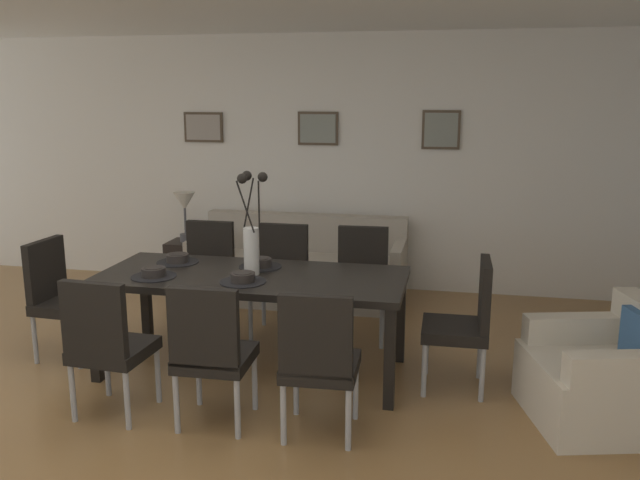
{
  "coord_description": "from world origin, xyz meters",
  "views": [
    {
      "loc": [
        1.64,
        -3.52,
        2.02
      ],
      "look_at": [
        0.7,
        0.99,
        0.99
      ],
      "focal_mm": 37.25,
      "sensor_mm": 36.0,
      "label": 1
    }
  ],
  "objects_px": {
    "bowl_far_right": "(260,262)",
    "framed_picture_right": "(441,130)",
    "dining_chair_mid_right": "(362,277)",
    "dining_chair_far_left": "(211,349)",
    "armchair": "(606,378)",
    "dining_table": "(252,283)",
    "dining_chair_far_right": "(281,274)",
    "dining_chair_mid_left": "(319,357)",
    "table_lamp": "(185,206)",
    "bowl_near_right": "(177,257)",
    "bowl_far_left": "(243,276)",
    "sofa": "(300,270)",
    "dining_chair_head_west": "(60,293)",
    "dining_chair_head_east": "(467,318)",
    "bowl_near_left": "(154,271)",
    "side_table": "(187,266)",
    "dining_chair_near_right": "(207,270)",
    "dining_chair_near_left": "(106,341)",
    "framed_picture_left": "(203,127)",
    "centerpiece_vase": "(251,236)",
    "framed_picture_center": "(318,128)"
  },
  "relations": [
    {
      "from": "dining_chair_mid_right",
      "to": "dining_chair_near_left",
      "type": "bearing_deg",
      "value": -127.37
    },
    {
      "from": "dining_chair_far_left",
      "to": "dining_chair_head_east",
      "type": "xyz_separation_m",
      "value": [
        1.51,
        0.87,
        0.0
      ]
    },
    {
      "from": "dining_chair_far_right",
      "to": "dining_chair_mid_right",
      "type": "relative_size",
      "value": 1.0
    },
    {
      "from": "dining_chair_far_left",
      "to": "dining_chair_mid_left",
      "type": "height_order",
      "value": "same"
    },
    {
      "from": "dining_chair_mid_left",
      "to": "framed_picture_center",
      "type": "height_order",
      "value": "framed_picture_center"
    },
    {
      "from": "dining_chair_far_right",
      "to": "centerpiece_vase",
      "type": "relative_size",
      "value": 1.25
    },
    {
      "from": "bowl_near_left",
      "to": "bowl_far_left",
      "type": "distance_m",
      "value": 0.66
    },
    {
      "from": "dining_chair_mid_right",
      "to": "framed_picture_right",
      "type": "xyz_separation_m",
      "value": [
        0.57,
        1.42,
        1.14
      ]
    },
    {
      "from": "dining_table",
      "to": "dining_chair_far_right",
      "type": "relative_size",
      "value": 2.39
    },
    {
      "from": "dining_chair_far_left",
      "to": "bowl_far_left",
      "type": "relative_size",
      "value": 5.41
    },
    {
      "from": "dining_chair_mid_left",
      "to": "table_lamp",
      "type": "relative_size",
      "value": 1.8
    },
    {
      "from": "dining_chair_far_left",
      "to": "armchair",
      "type": "relative_size",
      "value": 0.94
    },
    {
      "from": "dining_chair_head_west",
      "to": "dining_chair_mid_left",
      "type": "bearing_deg",
      "value": -20.72
    },
    {
      "from": "bowl_far_right",
      "to": "framed_picture_right",
      "type": "distance_m",
      "value": 2.59
    },
    {
      "from": "dining_chair_mid_left",
      "to": "table_lamp",
      "type": "height_order",
      "value": "table_lamp"
    },
    {
      "from": "dining_chair_near_left",
      "to": "framed_picture_left",
      "type": "bearing_deg",
      "value": 100.09
    },
    {
      "from": "dining_chair_head_east",
      "to": "bowl_near_right",
      "type": "bearing_deg",
      "value": 174.89
    },
    {
      "from": "dining_chair_mid_left",
      "to": "dining_chair_mid_right",
      "type": "xyz_separation_m",
      "value": [
        -0.0,
        1.74,
        0.0
      ]
    },
    {
      "from": "sofa",
      "to": "side_table",
      "type": "distance_m",
      "value": 1.2
    },
    {
      "from": "table_lamp",
      "to": "side_table",
      "type": "bearing_deg",
      "value": 0.0
    },
    {
      "from": "dining_chair_head_west",
      "to": "bowl_near_right",
      "type": "relative_size",
      "value": 5.41
    },
    {
      "from": "centerpiece_vase",
      "to": "table_lamp",
      "type": "distance_m",
      "value": 2.24
    },
    {
      "from": "dining_chair_mid_left",
      "to": "bowl_far_right",
      "type": "relative_size",
      "value": 5.41
    },
    {
      "from": "bowl_far_right",
      "to": "dining_chair_near_right",
      "type": "bearing_deg",
      "value": 136.84
    },
    {
      "from": "bowl_near_left",
      "to": "framed_picture_left",
      "type": "relative_size",
      "value": 0.4
    },
    {
      "from": "side_table",
      "to": "dining_table",
      "type": "bearing_deg",
      "value": -54.88
    },
    {
      "from": "dining_chair_head_east",
      "to": "dining_chair_mid_right",
      "type": "bearing_deg",
      "value": 134.29
    },
    {
      "from": "dining_chair_near_left",
      "to": "centerpiece_vase",
      "type": "relative_size",
      "value": 1.25
    },
    {
      "from": "side_table",
      "to": "dining_chair_far_left",
      "type": "bearing_deg",
      "value": -64.31
    },
    {
      "from": "dining_chair_mid_right",
      "to": "dining_chair_head_east",
      "type": "xyz_separation_m",
      "value": [
        0.85,
        -0.87,
        0.0
      ]
    },
    {
      "from": "dining_table",
      "to": "armchair",
      "type": "bearing_deg",
      "value": -6.96
    },
    {
      "from": "dining_chair_mid_left",
      "to": "dining_chair_head_west",
      "type": "height_order",
      "value": "same"
    },
    {
      "from": "dining_chair_near_left",
      "to": "dining_chair_head_west",
      "type": "height_order",
      "value": "same"
    },
    {
      "from": "dining_table",
      "to": "framed_picture_left",
      "type": "bearing_deg",
      "value": 118.25
    },
    {
      "from": "dining_chair_near_right",
      "to": "framed_picture_center",
      "type": "bearing_deg",
      "value": 64.94
    },
    {
      "from": "dining_table",
      "to": "bowl_near_right",
      "type": "bearing_deg",
      "value": 162.58
    },
    {
      "from": "dining_chair_mid_right",
      "to": "bowl_far_right",
      "type": "bearing_deg",
      "value": -134.79
    },
    {
      "from": "side_table",
      "to": "dining_chair_head_west",
      "type": "bearing_deg",
      "value": -97.8
    },
    {
      "from": "dining_table",
      "to": "framed_picture_right",
      "type": "height_order",
      "value": "framed_picture_right"
    },
    {
      "from": "bowl_near_right",
      "to": "bowl_far_right",
      "type": "distance_m",
      "value": 0.66
    },
    {
      "from": "side_table",
      "to": "bowl_far_right",
      "type": "bearing_deg",
      "value": -51.57
    },
    {
      "from": "bowl_far_right",
      "to": "sofa",
      "type": "xyz_separation_m",
      "value": [
        -0.08,
        1.62,
        -0.5
      ]
    },
    {
      "from": "bowl_near_left",
      "to": "armchair",
      "type": "height_order",
      "value": "bowl_near_left"
    },
    {
      "from": "dining_chair_far_right",
      "to": "centerpiece_vase",
      "type": "height_order",
      "value": "centerpiece_vase"
    },
    {
      "from": "dining_chair_far_right",
      "to": "framed_picture_right",
      "type": "bearing_deg",
      "value": 49.19
    },
    {
      "from": "dining_chair_near_left",
      "to": "side_table",
      "type": "xyz_separation_m",
      "value": [
        -0.61,
        2.7,
        -0.25
      ]
    },
    {
      "from": "centerpiece_vase",
      "to": "sofa",
      "type": "height_order",
      "value": "centerpiece_vase"
    },
    {
      "from": "bowl_near_right",
      "to": "framed_picture_center",
      "type": "xyz_separation_m",
      "value": [
        0.66,
        2.1,
        0.88
      ]
    },
    {
      "from": "dining_chair_head_east",
      "to": "sofa",
      "type": "height_order",
      "value": "dining_chair_head_east"
    },
    {
      "from": "bowl_far_left",
      "to": "sofa",
      "type": "distance_m",
      "value": 2.09
    }
  ]
}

